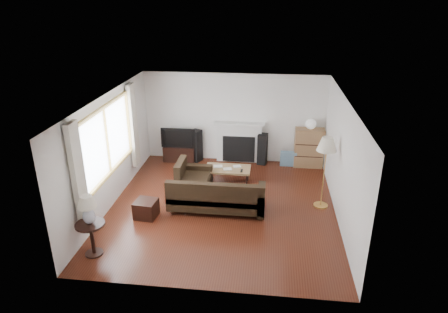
# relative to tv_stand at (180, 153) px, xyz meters

# --- Properties ---
(room) EXTENTS (5.10, 5.60, 2.54)m
(room) POSITION_rel_tv_stand_xyz_m (1.53, -2.50, 1.03)
(room) COLOR #4C1D10
(room) RESTS_ON ground
(window) EXTENTS (0.12, 2.74, 1.54)m
(window) POSITION_rel_tv_stand_xyz_m (-0.92, -2.70, 1.33)
(window) COLOR olive
(window) RESTS_ON room
(curtain_near) EXTENTS (0.10, 0.35, 2.10)m
(curtain_near) POSITION_rel_tv_stand_xyz_m (-0.87, -4.22, 1.18)
(curtain_near) COLOR beige
(curtain_near) RESTS_ON room
(curtain_far) EXTENTS (0.10, 0.35, 2.10)m
(curtain_far) POSITION_rel_tv_stand_xyz_m (-0.87, -1.18, 1.18)
(curtain_far) COLOR beige
(curtain_far) RESTS_ON room
(fireplace) EXTENTS (1.40, 0.26, 1.15)m
(fireplace) POSITION_rel_tv_stand_xyz_m (1.68, 0.14, 0.35)
(fireplace) COLOR white
(fireplace) RESTS_ON room
(tv_stand) EXTENTS (0.89, 0.40, 0.44)m
(tv_stand) POSITION_rel_tv_stand_xyz_m (0.00, 0.00, 0.00)
(tv_stand) COLOR black
(tv_stand) RESTS_ON ground
(television) EXTENTS (0.97, 0.13, 0.56)m
(television) POSITION_rel_tv_stand_xyz_m (0.00, 0.00, 0.50)
(television) COLOR black
(television) RESTS_ON tv_stand
(speaker_left) EXTENTS (0.35, 0.38, 0.91)m
(speaker_left) POSITION_rel_tv_stand_xyz_m (0.47, 0.03, 0.24)
(speaker_left) COLOR black
(speaker_left) RESTS_ON ground
(speaker_right) EXTENTS (0.29, 0.33, 0.87)m
(speaker_right) POSITION_rel_tv_stand_xyz_m (2.35, 0.05, 0.22)
(speaker_right) COLOR black
(speaker_right) RESTS_ON ground
(bookshelf) EXTENTS (0.79, 0.37, 1.08)m
(bookshelf) POSITION_rel_tv_stand_xyz_m (3.61, 0.03, 0.32)
(bookshelf) COLOR #926A44
(bookshelf) RESTS_ON ground
(globe_lamp) EXTENTS (0.28, 0.28, 0.28)m
(globe_lamp) POSITION_rel_tv_stand_xyz_m (3.61, 0.03, 1.00)
(globe_lamp) COLOR white
(globe_lamp) RESTS_ON bookshelf
(sectional_sofa) EXTENTS (2.29, 1.67, 0.74)m
(sectional_sofa) POSITION_rel_tv_stand_xyz_m (1.43, -2.65, 0.15)
(sectional_sofa) COLOR black
(sectional_sofa) RESTS_ON ground
(coffee_table) EXTENTS (1.12, 0.61, 0.44)m
(coffee_table) POSITION_rel_tv_stand_xyz_m (1.52, -1.34, -0.00)
(coffee_table) COLOR olive
(coffee_table) RESTS_ON ground
(footstool) EXTENTS (0.49, 0.49, 0.38)m
(footstool) POSITION_rel_tv_stand_xyz_m (-0.05, -3.12, -0.03)
(footstool) COLOR black
(footstool) RESTS_ON ground
(floor_lamp) EXTENTS (0.52, 0.52, 1.65)m
(floor_lamp) POSITION_rel_tv_stand_xyz_m (3.74, -2.22, 0.61)
(floor_lamp) COLOR gold
(floor_lamp) RESTS_ON ground
(side_table) EXTENTS (0.53, 0.53, 0.66)m
(side_table) POSITION_rel_tv_stand_xyz_m (-0.62, -4.53, 0.11)
(side_table) COLOR black
(side_table) RESTS_ON ground
(table_lamp) EXTENTS (0.34, 0.34, 0.55)m
(table_lamp) POSITION_rel_tv_stand_xyz_m (-0.62, -4.53, 0.71)
(table_lamp) COLOR silver
(table_lamp) RESTS_ON side_table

